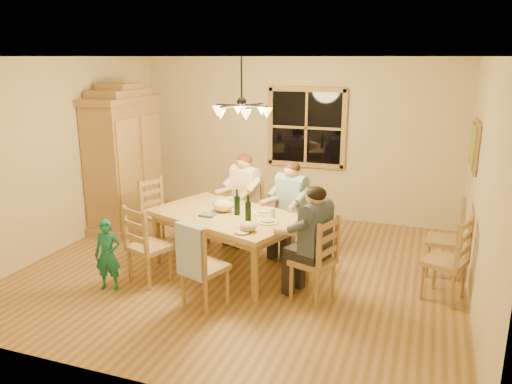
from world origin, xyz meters
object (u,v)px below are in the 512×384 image
at_px(wine_bottle_b, 248,208).
at_px(chandelier, 242,110).
at_px(chair_far_left, 244,222).
at_px(child, 108,255).
at_px(dining_table, 227,221).
at_px(chair_near_left, 150,259).
at_px(chair_end_left, 161,226).
at_px(adult_plaid_man, 291,197).
at_px(chair_near_right, 205,280).
at_px(chair_spare_back, 443,251).
at_px(chair_spare_front, 443,274).
at_px(wine_bottle_a, 237,202).
at_px(chair_far_right, 290,234).
at_px(chair_end_right, 313,273).
at_px(armoire, 125,162).
at_px(adult_woman, 244,188).
at_px(adult_slate_man, 314,229).

bearing_deg(wine_bottle_b, chandelier, 124.76).
distance_m(chair_far_left, child, 2.24).
distance_m(dining_table, chair_near_left, 1.07).
xyz_separation_m(chair_near_left, chair_end_left, (-0.50, 1.12, 0.00)).
relative_size(adult_plaid_man, child, 1.01).
bearing_deg(dining_table, chair_near_left, -137.38).
bearing_deg(chair_near_right, chair_spare_back, 54.78).
height_order(chair_near_left, chair_spare_front, same).
height_order(dining_table, chair_spare_back, chair_spare_back).
xyz_separation_m(wine_bottle_a, wine_bottle_b, (0.22, -0.19, 0.00)).
relative_size(chandelier, child, 0.89).
relative_size(chair_far_right, chair_end_right, 1.00).
bearing_deg(armoire, chandelier, -22.89).
bearing_deg(chair_spare_back, chair_near_right, 127.77).
distance_m(armoire, dining_table, 2.50).
bearing_deg(wine_bottle_b, wine_bottle_a, 139.48).
xyz_separation_m(adult_plaid_man, child, (-1.75, -1.74, -0.41)).
relative_size(adult_woman, child, 1.01).
distance_m(chair_end_left, chair_end_right, 2.63).
distance_m(chandelier, chair_far_left, 2.04).
relative_size(chair_far_left, chair_near_left, 1.00).
bearing_deg(chair_near_right, adult_slate_man, 46.74).
bearing_deg(adult_plaid_man, chandelier, 75.87).
bearing_deg(adult_woman, chair_spare_back, -165.28).
bearing_deg(chair_far_right, chair_far_left, 0.00).
distance_m(chair_end_right, chair_spare_front, 1.49).
xyz_separation_m(chair_near_right, wine_bottle_a, (-0.00, 1.00, 0.62)).
height_order(armoire, chair_end_left, armoire).
bearing_deg(adult_plaid_man, armoire, 12.57).
relative_size(chair_spare_front, chair_spare_back, 1.00).
distance_m(armoire, chair_spare_back, 4.94).
bearing_deg(chandelier, wine_bottle_b, -55.24).
bearing_deg(child, chair_far_right, 29.27).
bearing_deg(chair_end_left, chair_near_right, 63.43).
xyz_separation_m(chandelier, chair_far_left, (-0.34, 0.96, -1.77)).
distance_m(chair_near_right, adult_woman, 2.09).
bearing_deg(wine_bottle_b, adult_slate_man, -15.74).
height_order(chair_far_right, chair_end_right, same).
height_order(dining_table, chair_spare_front, chair_spare_front).
bearing_deg(adult_woman, adult_plaid_man, -180.00).
bearing_deg(chair_far_right, armoire, 12.57).
height_order(chair_end_right, chair_spare_front, same).
height_order(chair_far_right, chair_spare_back, same).
distance_m(armoire, chair_near_left, 2.42).
bearing_deg(chair_end_right, adult_slate_man, 19.48).
bearing_deg(dining_table, chandelier, 13.01).
xyz_separation_m(chair_far_left, chair_far_right, (0.79, -0.28, 0.00)).
relative_size(child, chair_spare_front, 0.87).
bearing_deg(child, wine_bottle_b, 13.97).
distance_m(chair_far_right, adult_slate_man, 1.41).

